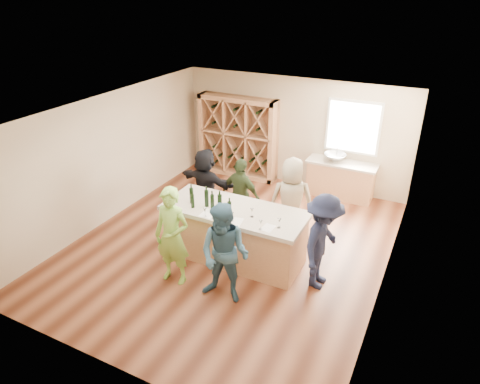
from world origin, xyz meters
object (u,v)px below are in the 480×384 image
at_px(wine_rack, 238,137).
at_px(person_far_right, 291,200).
at_px(wine_bottle_a, 192,196).
at_px(person_near_left, 172,236).
at_px(tasting_counter_base, 235,235).
at_px(wine_bottle_e, 220,203).
at_px(wine_bottle_c, 207,198).
at_px(wine_bottle_f, 229,209).
at_px(wine_bottle_b, 193,201).
at_px(person_near_right, 225,254).
at_px(person_far_left, 206,184).
at_px(sink, 335,157).
at_px(wine_bottle_d, 212,202).
at_px(person_server, 323,242).
at_px(person_far_mid, 241,195).

distance_m(wine_rack, person_far_right, 3.53).
relative_size(wine_bottle_a, person_near_left, 0.17).
distance_m(tasting_counter_base, person_near_left, 1.34).
bearing_deg(wine_bottle_a, wine_bottle_e, -2.98).
xyz_separation_m(wine_bottle_c, wine_bottle_f, (0.57, -0.17, -0.02)).
height_order(person_near_left, wine_bottle_f, person_near_left).
relative_size(wine_bottle_b, wine_bottle_f, 0.91).
xyz_separation_m(tasting_counter_base, wine_bottle_c, (-0.52, -0.13, 0.75)).
xyz_separation_m(person_near_right, person_far_left, (-1.71, 2.29, -0.06)).
relative_size(wine_rack, tasting_counter_base, 0.85).
bearing_deg(tasting_counter_base, person_far_left, 138.85).
xyz_separation_m(sink, wine_bottle_f, (-0.88, -3.86, 0.22)).
relative_size(person_near_right, wine_bottle_f, 5.96).
relative_size(sink, wine_bottle_b, 1.99).
distance_m(wine_bottle_b, person_far_right, 2.05).
height_order(wine_bottle_b, person_near_right, person_near_right).
height_order(wine_bottle_b, wine_bottle_d, wine_bottle_d).
relative_size(wine_bottle_c, wine_bottle_f, 1.10).
bearing_deg(wine_bottle_b, wine_bottle_a, 128.24).
height_order(person_server, person_far_mid, person_server).
distance_m(wine_bottle_a, wine_bottle_b, 0.18).
height_order(tasting_counter_base, person_near_left, person_near_left).
xyz_separation_m(person_far_mid, person_far_right, (1.10, 0.07, 0.09)).
relative_size(wine_bottle_c, person_near_right, 0.19).
xyz_separation_m(person_near_right, person_far_mid, (-0.79, 2.19, -0.08)).
relative_size(wine_bottle_c, person_far_right, 0.18).
bearing_deg(person_far_right, person_near_right, 58.12).
xyz_separation_m(wine_rack, person_far_mid, (1.38, -2.58, -0.29)).
bearing_deg(person_far_left, wine_bottle_f, 140.05).
relative_size(wine_bottle_a, wine_bottle_f, 1.04).
bearing_deg(person_far_right, person_server, 106.23).
bearing_deg(person_far_left, tasting_counter_base, 145.63).
height_order(tasting_counter_base, person_server, person_server).
bearing_deg(person_server, tasting_counter_base, 90.57).
relative_size(wine_bottle_d, person_server, 0.17).
bearing_deg(wine_bottle_a, sink, 64.42).
bearing_deg(sink, person_far_mid, -117.69).
distance_m(wine_bottle_b, person_far_mid, 1.45).
height_order(tasting_counter_base, person_far_mid, person_far_mid).
height_order(wine_bottle_a, wine_bottle_b, wine_bottle_a).
bearing_deg(tasting_counter_base, wine_bottle_e, -139.13).
height_order(person_far_mid, person_far_left, person_far_left).
relative_size(wine_rack, person_far_left, 1.33).
bearing_deg(sink, wine_bottle_d, -109.04).
bearing_deg(wine_rack, sink, -1.49).
height_order(sink, wine_bottle_c, wine_bottle_c).
height_order(sink, wine_bottle_f, wine_bottle_f).
bearing_deg(person_near_left, person_far_mid, 79.98).
bearing_deg(wine_bottle_a, person_near_right, -38.58).
relative_size(wine_bottle_b, wine_bottle_c, 0.82).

